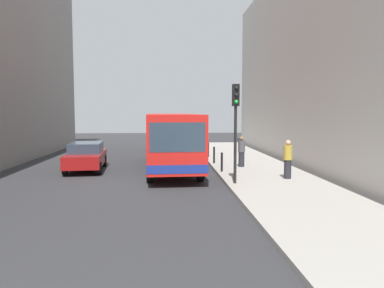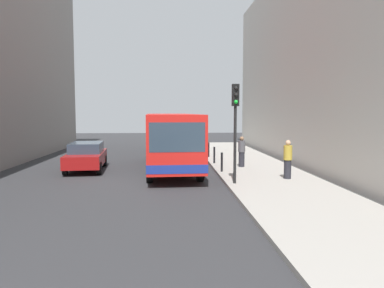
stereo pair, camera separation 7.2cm
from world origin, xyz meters
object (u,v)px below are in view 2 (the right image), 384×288
object	(u,v)px
traffic_light	(235,115)
bollard_mid	(214,155)
bus	(170,137)
pedestrian_near_signal	(288,159)
pedestrian_mid_sidewalk	(242,152)
bollard_near	(222,162)
bollard_far	(209,150)
car_behind_bus	(167,140)
car_beside_bus	(86,156)

from	to	relation	value
traffic_light	bollard_mid	distance (m)	6.70
bus	pedestrian_near_signal	bearing A→B (deg)	137.55
pedestrian_near_signal	pedestrian_mid_sidewalk	bearing A→B (deg)	-22.33
bus	pedestrian_mid_sidewalk	size ratio (longest dim) A/B	6.77
bollard_near	pedestrian_mid_sidewalk	distance (m)	2.09
pedestrian_mid_sidewalk	bollard_far	bearing A→B (deg)	163.17
car_behind_bus	pedestrian_near_signal	distance (m)	15.75
bollard_near	bollard_far	size ratio (longest dim) A/B	1.00
bus	bollard_far	bearing A→B (deg)	-124.55
pedestrian_near_signal	car_beside_bus	bearing A→B (deg)	25.65
car_behind_bus	traffic_light	distance (m)	16.16
bollard_mid	pedestrian_near_signal	xyz separation A→B (m)	(2.64, -5.30, 0.38)
car_beside_bus	bollard_mid	bearing A→B (deg)	-174.16
bollard_near	bus	bearing A→B (deg)	139.90
car_beside_bus	bollard_far	bearing A→B (deg)	-152.52
bus	car_beside_bus	size ratio (longest dim) A/B	2.46
car_behind_bus	bus	bearing A→B (deg)	95.10
bollard_near	bollard_mid	distance (m)	3.11
traffic_light	bollard_far	size ratio (longest dim) A/B	4.32
bollard_mid	pedestrian_mid_sidewalk	xyz separation A→B (m)	(1.30, -1.52, 0.34)
pedestrian_near_signal	car_behind_bus	bearing A→B (deg)	-21.67
pedestrian_near_signal	pedestrian_mid_sidewalk	world-z (taller)	pedestrian_near_signal
bollard_far	pedestrian_mid_sidewalk	bearing A→B (deg)	-74.24
car_beside_bus	bollard_near	world-z (taller)	car_beside_bus
car_beside_bus	pedestrian_mid_sidewalk	bearing A→B (deg)	173.94
bollard_far	traffic_light	bearing A→B (deg)	-89.39
traffic_light	pedestrian_mid_sidewalk	bearing A→B (deg)	75.75
pedestrian_mid_sidewalk	pedestrian_near_signal	bearing A→B (deg)	-13.16
bollard_far	pedestrian_near_signal	xyz separation A→B (m)	(2.64, -8.41, 0.38)
traffic_light	bollard_near	size ratio (longest dim) A/B	4.32
bus	traffic_light	size ratio (longest dim) A/B	2.71
bollard_far	pedestrian_near_signal	bearing A→B (deg)	-72.57
bollard_near	bollard_mid	xyz separation A→B (m)	(0.00, 3.11, 0.00)
car_beside_bus	car_behind_bus	world-z (taller)	same
bus	pedestrian_near_signal	xyz separation A→B (m)	(5.18, -4.33, -0.72)
car_beside_bus	pedestrian_near_signal	world-z (taller)	pedestrian_near_signal
pedestrian_near_signal	bollard_mid	bearing A→B (deg)	-15.28
bollard_mid	pedestrian_mid_sidewalk	world-z (taller)	pedestrian_mid_sidewalk
bollard_mid	bollard_far	bearing A→B (deg)	90.00
bollard_mid	pedestrian_near_signal	distance (m)	5.93
traffic_light	pedestrian_mid_sidewalk	size ratio (longest dim) A/B	2.50
traffic_light	bollard_near	xyz separation A→B (m)	(-0.10, 3.15, -2.38)
car_behind_bus	bollard_near	world-z (taller)	car_behind_bus
car_behind_bus	bollard_mid	distance (m)	9.88
bus	car_behind_bus	size ratio (longest dim) A/B	2.46
car_behind_bus	bollard_near	size ratio (longest dim) A/B	4.75
bus	pedestrian_near_signal	world-z (taller)	bus
bus	bollard_far	size ratio (longest dim) A/B	11.71
bollard_mid	car_behind_bus	bearing A→B (deg)	106.26
car_beside_bus	pedestrian_mid_sidewalk	world-z (taller)	pedestrian_mid_sidewalk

